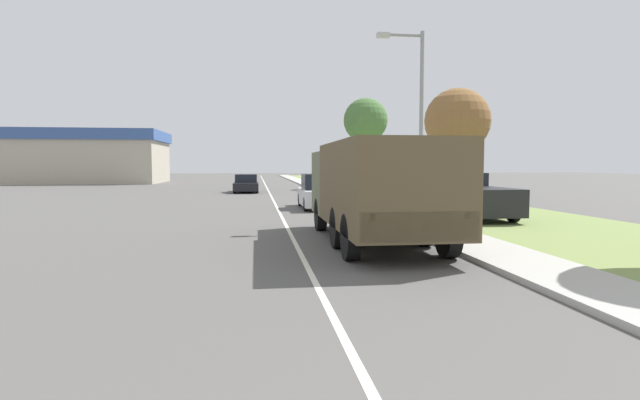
% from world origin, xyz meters
% --- Properties ---
extents(ground_plane, '(180.00, 180.00, 0.00)m').
position_xyz_m(ground_plane, '(0.00, 40.00, 0.00)').
color(ground_plane, '#565451').
extents(lane_centre_stripe, '(0.12, 120.00, 0.00)m').
position_xyz_m(lane_centre_stripe, '(0.00, 40.00, 0.00)').
color(lane_centre_stripe, silver).
rests_on(lane_centre_stripe, ground).
extents(sidewalk_right, '(1.80, 120.00, 0.12)m').
position_xyz_m(sidewalk_right, '(4.50, 40.00, 0.06)').
color(sidewalk_right, '#ADAAA3').
rests_on(sidewalk_right, ground).
extents(grass_strip_right, '(7.00, 120.00, 0.02)m').
position_xyz_m(grass_strip_right, '(8.90, 40.00, 0.01)').
color(grass_strip_right, olive).
rests_on(grass_strip_right, ground).
extents(military_truck, '(2.55, 7.65, 2.67)m').
position_xyz_m(military_truck, '(2.14, 12.89, 1.54)').
color(military_truck, '#545B3D').
rests_on(military_truck, ground).
extents(car_nearest_ahead, '(1.87, 4.51, 1.67)m').
position_xyz_m(car_nearest_ahead, '(2.07, 23.82, 0.75)').
color(car_nearest_ahead, silver).
rests_on(car_nearest_ahead, ground).
extents(car_second_ahead, '(1.86, 4.69, 1.39)m').
position_xyz_m(car_second_ahead, '(-1.76, 38.66, 0.64)').
color(car_second_ahead, black).
rests_on(car_second_ahead, ground).
extents(pickup_truck, '(1.94, 5.03, 1.76)m').
position_xyz_m(pickup_truck, '(7.40, 18.70, 0.85)').
color(pickup_truck, black).
rests_on(pickup_truck, grass_strip_right).
extents(lamp_post, '(1.69, 0.24, 6.61)m').
position_xyz_m(lamp_post, '(4.53, 16.85, 4.08)').
color(lamp_post, gray).
rests_on(lamp_post, sidewalk_right).
extents(tree_mid_right, '(3.62, 3.62, 6.33)m').
position_xyz_m(tree_mid_right, '(10.12, 26.54, 4.52)').
color(tree_mid_right, brown).
rests_on(tree_mid_right, grass_strip_right).
extents(tree_far_right, '(3.94, 3.94, 8.04)m').
position_xyz_m(tree_far_right, '(8.77, 43.84, 6.07)').
color(tree_far_right, brown).
rests_on(tree_far_right, grass_strip_right).
extents(building_distant, '(16.09, 11.79, 6.04)m').
position_xyz_m(building_distant, '(-19.87, 61.31, 3.06)').
color(building_distant, '#B2A893').
rests_on(building_distant, ground).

